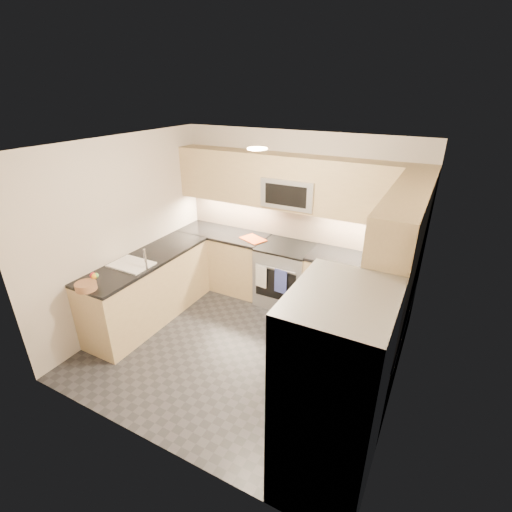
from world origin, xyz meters
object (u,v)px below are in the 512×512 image
utensil_bowl (384,261)px  fruit_basket (86,286)px  refrigerator (332,397)px  gas_range (285,275)px  microwave (291,192)px  cutting_board (253,239)px

utensil_bowl → fruit_basket: utensil_bowl is taller
refrigerator → gas_range: bearing=120.9°
microwave → fruit_basket: microwave is taller
gas_range → fruit_basket: 2.73m
gas_range → refrigerator: 2.86m
microwave → fruit_basket: (-1.49, -2.35, -0.72)m
cutting_board → utensil_bowl: bearing=-0.3°
microwave → cutting_board: (-0.53, -0.15, -0.75)m
gas_range → fruit_basket: bearing=-123.8°
gas_range → refrigerator: (1.45, -2.43, 0.45)m
utensil_bowl → refrigerator: bearing=-88.2°
microwave → utensil_bowl: bearing=-6.5°
gas_range → fruit_basket: size_ratio=3.86×
utensil_bowl → fruit_basket: (-2.87, -2.19, -0.03)m
refrigerator → fruit_basket: (-2.94, 0.20, 0.08)m
microwave → utensil_bowl: size_ratio=3.04×
gas_range → microwave: (0.00, 0.12, 1.24)m
refrigerator → utensil_bowl: size_ratio=7.20×
microwave → refrigerator: microwave is taller
refrigerator → utensil_bowl: bearing=91.8°
gas_range → refrigerator: refrigerator is taller
fruit_basket → utensil_bowl: bearing=37.4°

